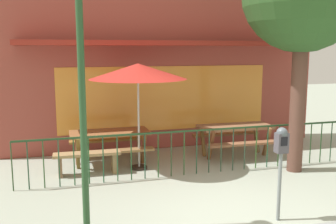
{
  "coord_description": "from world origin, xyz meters",
  "views": [
    {
      "loc": [
        -2.81,
        -5.37,
        2.63
      ],
      "look_at": [
        -0.52,
        2.52,
        1.3
      ],
      "focal_mm": 41.4,
      "sensor_mm": 36.0,
      "label": 1
    }
  ],
  "objects_px": {
    "picnic_table_left": "(110,138)",
    "street_lamp": "(81,57)",
    "patio_umbrella": "(138,72)",
    "picnic_table_right": "(235,132)",
    "patio_bench": "(87,158)",
    "parking_meter_near": "(281,149)"
  },
  "relations": [
    {
      "from": "picnic_table_right",
      "to": "parking_meter_near",
      "type": "bearing_deg",
      "value": -105.37
    },
    {
      "from": "picnic_table_left",
      "to": "patio_umbrella",
      "type": "distance_m",
      "value": 1.74
    },
    {
      "from": "parking_meter_near",
      "to": "street_lamp",
      "type": "bearing_deg",
      "value": 170.22
    },
    {
      "from": "picnic_table_left",
      "to": "street_lamp",
      "type": "height_order",
      "value": "street_lamp"
    },
    {
      "from": "parking_meter_near",
      "to": "picnic_table_left",
      "type": "bearing_deg",
      "value": 119.21
    },
    {
      "from": "street_lamp",
      "to": "parking_meter_near",
      "type": "bearing_deg",
      "value": -9.78
    },
    {
      "from": "picnic_table_right",
      "to": "street_lamp",
      "type": "xyz_separation_m",
      "value": [
        -3.88,
        -3.08,
        1.92
      ]
    },
    {
      "from": "picnic_table_right",
      "to": "patio_umbrella",
      "type": "distance_m",
      "value": 2.97
    },
    {
      "from": "picnic_table_left",
      "to": "patio_umbrella",
      "type": "xyz_separation_m",
      "value": [
        0.57,
        -0.55,
        1.55
      ]
    },
    {
      "from": "picnic_table_left",
      "to": "picnic_table_right",
      "type": "height_order",
      "value": "same"
    },
    {
      "from": "street_lamp",
      "to": "patio_bench",
      "type": "bearing_deg",
      "value": 85.14
    },
    {
      "from": "picnic_table_right",
      "to": "parking_meter_near",
      "type": "relative_size",
      "value": 1.24
    },
    {
      "from": "patio_umbrella",
      "to": "picnic_table_right",
      "type": "bearing_deg",
      "value": 8.43
    },
    {
      "from": "patio_umbrella",
      "to": "patio_bench",
      "type": "height_order",
      "value": "patio_umbrella"
    },
    {
      "from": "picnic_table_left",
      "to": "patio_umbrella",
      "type": "relative_size",
      "value": 0.77
    },
    {
      "from": "patio_bench",
      "to": "parking_meter_near",
      "type": "relative_size",
      "value": 0.95
    },
    {
      "from": "street_lamp",
      "to": "picnic_table_right",
      "type": "bearing_deg",
      "value": 38.48
    },
    {
      "from": "patio_umbrella",
      "to": "patio_bench",
      "type": "bearing_deg",
      "value": -175.52
    },
    {
      "from": "picnic_table_left",
      "to": "picnic_table_right",
      "type": "distance_m",
      "value": 3.09
    },
    {
      "from": "patio_bench",
      "to": "parking_meter_near",
      "type": "height_order",
      "value": "parking_meter_near"
    },
    {
      "from": "parking_meter_near",
      "to": "picnic_table_right",
      "type": "bearing_deg",
      "value": 74.63
    },
    {
      "from": "picnic_table_left",
      "to": "parking_meter_near",
      "type": "relative_size",
      "value": 1.22
    }
  ]
}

